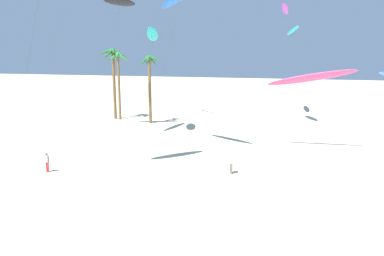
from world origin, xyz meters
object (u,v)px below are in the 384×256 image
at_px(flying_kite_2, 153,34).
at_px(person_near_right, 47,162).
at_px(flying_kite_0, 120,2).
at_px(flying_kite_7, 293,30).
at_px(person_foreground_walker, 231,163).
at_px(palm_tree_0, 113,62).
at_px(palm_tree_2, 149,71).
at_px(flying_kite_6, 311,78).
at_px(flying_kite_9, 285,9).
at_px(palm_tree_1, 118,65).

distance_m(flying_kite_2, person_near_right, 20.42).
relative_size(flying_kite_0, person_near_right, 9.62).
relative_size(flying_kite_7, person_foreground_walker, 8.29).
relative_size(palm_tree_0, person_foreground_walker, 6.44).
bearing_deg(palm_tree_0, flying_kite_7, 6.42).
bearing_deg(flying_kite_0, person_foreground_walker, -35.81).
relative_size(flying_kite_0, person_foreground_walker, 9.75).
xyz_separation_m(person_foreground_walker, person_near_right, (-14.95, -3.86, 0.01)).
bearing_deg(palm_tree_2, person_foreground_walker, -51.95).
xyz_separation_m(flying_kite_2, flying_kite_6, (18.18, -3.26, -4.60)).
height_order(flying_kite_6, flying_kite_9, flying_kite_9).
bearing_deg(flying_kite_7, flying_kite_6, -80.83).
relative_size(flying_kite_7, person_near_right, 8.19).
bearing_deg(flying_kite_6, person_foreground_walker, -122.52).
bearing_deg(person_foreground_walker, flying_kite_9, 85.93).
relative_size(palm_tree_2, person_foreground_walker, 5.85).
distance_m(palm_tree_0, palm_tree_1, 1.14).
height_order(palm_tree_0, flying_kite_6, palm_tree_0).
height_order(palm_tree_1, person_near_right, palm_tree_1).
distance_m(palm_tree_1, person_near_right, 26.56).
relative_size(palm_tree_1, flying_kite_7, 0.74).
xyz_separation_m(palm_tree_2, flying_kite_7, (19.01, 4.84, 5.45)).
bearing_deg(flying_kite_6, flying_kite_9, 99.57).
distance_m(palm_tree_0, flying_kite_6, 30.31).
bearing_deg(flying_kite_0, flying_kite_9, 51.62).
xyz_separation_m(palm_tree_1, flying_kite_2, (8.80, -8.04, 3.93)).
height_order(palm_tree_0, flying_kite_7, flying_kite_7).
relative_size(palm_tree_0, flying_kite_0, 0.66).
height_order(flying_kite_7, person_foreground_walker, flying_kite_7).
xyz_separation_m(flying_kite_0, person_near_right, (0.03, -14.67, -14.63)).
relative_size(palm_tree_2, flying_kite_2, 0.73).
bearing_deg(person_foreground_walker, person_near_right, -165.51).
xyz_separation_m(palm_tree_0, person_near_right, (6.83, -25.18, -7.70)).
distance_m(flying_kite_0, person_foreground_walker, 23.57).
bearing_deg(flying_kite_9, flying_kite_6, -80.43).
relative_size(palm_tree_0, flying_kite_6, 1.21).
bearing_deg(flying_kite_0, flying_kite_7, 35.43).
relative_size(palm_tree_0, person_near_right, 6.36).
bearing_deg(flying_kite_6, flying_kite_0, 177.06).
height_order(palm_tree_1, flying_kite_6, palm_tree_1).
bearing_deg(flying_kite_7, flying_kite_2, -144.68).
distance_m(person_foreground_walker, person_near_right, 15.44).
distance_m(flying_kite_6, person_near_right, 25.97).
bearing_deg(person_near_right, palm_tree_0, 105.17).
bearing_deg(flying_kite_9, flying_kite_2, -126.03).
bearing_deg(person_near_right, flying_kite_0, 90.10).
relative_size(flying_kite_2, flying_kite_9, 0.76).
height_order(palm_tree_0, palm_tree_2, palm_tree_0).
bearing_deg(palm_tree_1, palm_tree_0, 163.13).
distance_m(palm_tree_0, flying_kite_9, 27.82).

